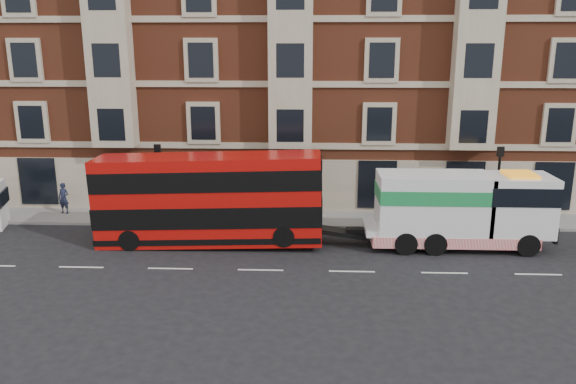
% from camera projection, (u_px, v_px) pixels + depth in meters
% --- Properties ---
extents(ground, '(120.00, 120.00, 0.00)m').
position_uv_depth(ground, '(261.00, 270.00, 24.61)').
color(ground, black).
rests_on(ground, ground).
extents(sidewalk, '(90.00, 3.00, 0.15)m').
position_uv_depth(sidewalk, '(272.00, 218.00, 31.85)').
color(sidewalk, slate).
rests_on(sidewalk, ground).
extents(victorian_terrace, '(45.00, 12.00, 20.40)m').
position_uv_depth(victorian_terrace, '(287.00, 38.00, 36.60)').
color(victorian_terrace, brown).
rests_on(victorian_terrace, ground).
extents(lamp_post_west, '(0.35, 0.15, 4.35)m').
position_uv_depth(lamp_post_west, '(159.00, 178.00, 30.19)').
color(lamp_post_west, black).
rests_on(lamp_post_west, sidewalk).
extents(lamp_post_east, '(0.35, 0.15, 4.35)m').
position_uv_depth(lamp_post_east, '(498.00, 181.00, 29.47)').
color(lamp_post_east, black).
rests_on(lamp_post_east, sidewalk).
extents(double_decker_bus, '(10.97, 2.52, 4.44)m').
position_uv_depth(double_decker_bus, '(209.00, 198.00, 27.38)').
color(double_decker_bus, '#B20D09').
rests_on(double_decker_bus, ground).
extents(tow_truck, '(8.78, 2.60, 3.66)m').
position_uv_depth(tow_truck, '(458.00, 209.00, 27.00)').
color(tow_truck, silver).
rests_on(tow_truck, ground).
extents(pedestrian, '(0.72, 0.54, 1.80)m').
position_uv_depth(pedestrian, '(64.00, 198.00, 32.37)').
color(pedestrian, '#1B1F36').
rests_on(pedestrian, sidewalk).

